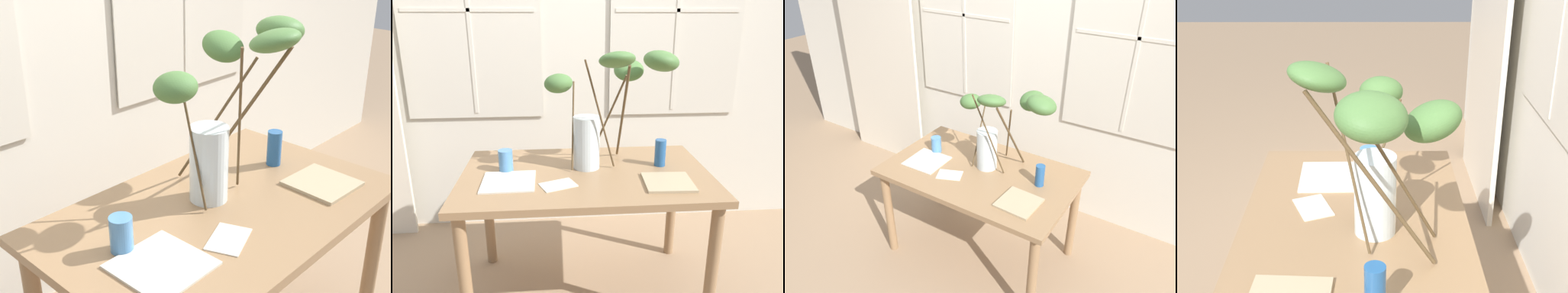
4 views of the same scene
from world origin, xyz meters
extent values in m
cube|color=silver|center=(-1.67, 0.76, 1.12)|extent=(0.94, 0.03, 2.24)
cube|color=#93704C|center=(0.00, 0.00, 0.73)|extent=(1.30, 0.80, 0.04)
cylinder|color=#93704C|center=(-0.59, -0.34, 0.35)|extent=(0.06, 0.06, 0.71)
cylinder|color=#93704C|center=(-0.59, 0.34, 0.35)|extent=(0.06, 0.06, 0.71)
cylinder|color=silver|center=(0.01, 0.07, 0.89)|extent=(0.14, 0.14, 0.28)
cylinder|color=silver|center=(0.01, 0.07, 0.80)|extent=(0.13, 0.13, 0.09)
cylinder|color=brown|center=(0.13, 0.15, 1.00)|extent=(0.17, 0.26, 0.50)
ellipsoid|color=#477038|center=(0.25, 0.22, 1.25)|extent=(0.23, 0.25, 0.18)
cylinder|color=brown|center=(-0.06, 0.08, 0.98)|extent=(0.03, 0.15, 0.45)
ellipsoid|color=#477038|center=(-0.13, 0.09, 1.20)|extent=(0.17, 0.17, 0.11)
cylinder|color=brown|center=(0.07, -0.01, 1.04)|extent=(0.18, 0.14, 0.58)
ellipsoid|color=#477038|center=(0.14, -0.09, 1.34)|extent=(0.24, 0.25, 0.13)
cylinder|color=brown|center=(0.20, 0.06, 1.03)|extent=(0.03, 0.39, 0.56)
ellipsoid|color=#477038|center=(0.39, 0.06, 1.31)|extent=(0.20, 0.20, 0.15)
cylinder|color=#4C84BC|center=(-0.42, 0.05, 0.80)|extent=(0.07, 0.07, 0.12)
cylinder|color=#235693|center=(0.41, 0.07, 0.82)|extent=(0.06, 0.06, 0.15)
cube|color=silver|center=(-0.39, -0.10, 0.75)|extent=(0.26, 0.26, 0.01)
cube|color=silver|center=(-0.15, -0.16, 0.75)|extent=(0.20, 0.17, 0.00)
camera|label=1|loc=(-1.27, -1.06, 1.71)|focal=48.62mm
camera|label=2|loc=(-0.15, -1.89, 1.52)|focal=35.61mm
camera|label=3|loc=(1.21, -1.91, 2.24)|focal=36.03mm
camera|label=4|loc=(1.66, 0.06, 1.80)|focal=52.02mm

